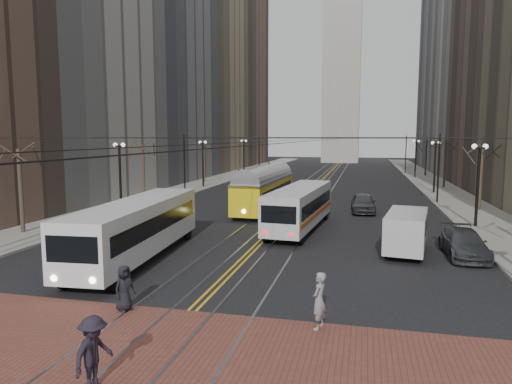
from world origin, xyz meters
The scene contains 24 objects.
ground centered at (0.00, 0.00, 0.00)m, with size 260.00×260.00×0.00m, color black.
sidewalk_left centered at (-15.00, 45.00, 0.07)m, with size 5.00×140.00×0.15m, color gray.
sidewalk_right centered at (15.00, 45.00, 0.07)m, with size 5.00×140.00×0.15m, color gray.
crosswalk_band centered at (0.00, -4.00, 0.01)m, with size 25.00×6.00×0.01m, color brown.
streetcar_rails centered at (0.00, 45.00, 0.00)m, with size 4.80×130.00×0.02m, color gray.
centre_lines centered at (0.00, 45.00, 0.01)m, with size 0.42×130.00×0.01m, color gold.
building_left_mid centered at (-25.50, 46.00, 17.00)m, with size 16.00×20.00×34.00m, color slate.
building_left_midfar centered at (-27.50, 66.00, 26.00)m, with size 20.00×20.00×52.00m, color gray.
building_left_far centered at (-25.50, 86.00, 20.00)m, with size 16.00×20.00×40.00m, color brown.
building_right_midfar centered at (27.50, 66.00, 26.00)m, with size 20.00×20.00×52.00m, color #A5A29B.
building_right_far centered at (25.50, 86.00, 20.00)m, with size 16.00×20.00×40.00m, color slate.
clock_tower centered at (0.00, 102.00, 35.96)m, with size 12.00×12.00×66.00m.
lamp_posts centered at (0.00, 28.75, 2.80)m, with size 27.60×57.20×5.60m.
street_trees centered at (0.00, 35.25, 2.80)m, with size 31.68×53.28×5.60m.
trolley_wires centered at (0.00, 34.83, 3.77)m, with size 25.96×120.00×6.60m.
transit_bus centered at (-5.34, 5.04, 1.52)m, with size 2.54×12.19×3.05m, color silver.
streetcar centered at (-2.35, 22.40, 1.52)m, with size 2.40×12.93×3.05m, color yellow.
rear_bus centered at (1.80, 14.66, 1.46)m, with size 2.43×11.19×2.92m, color silver.
cargo_van centered at (8.34, 9.56, 1.14)m, with size 1.98×5.14×2.28m, color silver.
sedan_grey centered at (6.00, 23.10, 0.82)m, with size 1.93×4.80×1.64m, color #3A3D41.
sedan_parked centered at (11.30, 9.59, 0.71)m, with size 1.99×4.91×1.42m, color #3B3E42.
pedestrian_a centered at (-2.43, -1.50, 0.85)m, with size 0.82×0.54×1.68m, color black.
pedestrian_b centered at (4.67, -1.50, 0.97)m, with size 0.70×0.46×1.92m, color gray.
pedestrian_d centered at (-0.46, -6.50, 0.97)m, with size 1.24×0.71×1.93m, color black.
Camera 1 is at (6.00, -16.09, 6.34)m, focal length 32.00 mm.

